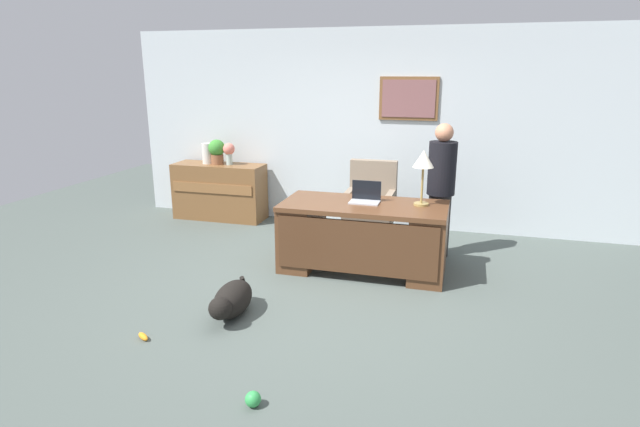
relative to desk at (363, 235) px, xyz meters
The scene contains 14 objects.
ground_plane 0.90m from the desk, 109.72° to the right, with size 12.00×12.00×0.00m, color #4C5651.
back_wall 2.09m from the desk, 98.26° to the left, with size 7.00×0.16×2.70m.
desk is the anchor object (origin of this frame).
credenza 2.88m from the desk, 148.74° to the left, with size 1.34×0.50×0.82m.
armchair 1.03m from the desk, 95.89° to the left, with size 0.60×0.59×1.04m.
person_standing 1.13m from the desk, 43.66° to the left, with size 0.32×0.32×1.57m.
dog_lying 1.70m from the desk, 122.90° to the right, with size 0.33×0.73×0.30m.
laptop 0.42m from the desk, 90.77° to the left, with size 0.32×0.22×0.22m.
desk_lamp 1.01m from the desk, 12.47° to the left, with size 0.22×0.22×0.59m.
vase_with_flowers 2.79m from the desk, 146.76° to the left, with size 0.17×0.17×0.32m.
vase_empty 3.07m from the desk, 150.36° to the left, with size 0.16×0.16×0.30m, color silver.
potted_plant 2.95m from the desk, 148.84° to the left, with size 0.24×0.24×0.36m.
dog_toy_ball 2.60m from the desk, 94.79° to the right, with size 0.11×0.11×0.11m, color green.
dog_toy_bone 2.49m from the desk, 125.75° to the right, with size 0.14×0.05×0.05m, color orange.
Camera 1 is at (1.29, -4.52, 2.14)m, focal length 28.97 mm.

